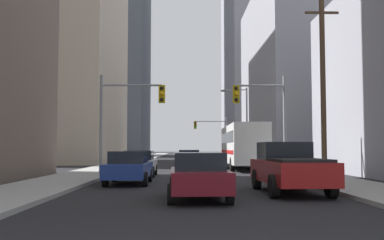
% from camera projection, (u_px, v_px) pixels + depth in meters
% --- Properties ---
extents(sidewalk_left, '(3.27, 160.00, 0.15)m').
position_uv_depth(sidewalk_left, '(134.00, 161.00, 53.82)').
color(sidewalk_left, '#9E9E99').
rests_on(sidewalk_left, ground).
extents(sidewalk_right, '(3.27, 160.00, 0.15)m').
position_uv_depth(sidewalk_right, '(241.00, 161.00, 54.09)').
color(sidewalk_right, '#9E9E99').
rests_on(sidewalk_right, ground).
extents(city_bus, '(2.69, 11.54, 3.40)m').
position_uv_depth(city_bus, '(243.00, 145.00, 35.06)').
color(city_bus, silver).
rests_on(city_bus, ground).
extents(pickup_truck_red, '(2.20, 5.45, 1.90)m').
position_uv_depth(pickup_truck_red, '(289.00, 168.00, 16.69)').
color(pickup_truck_red, maroon).
rests_on(pickup_truck_red, ground).
extents(sedan_maroon, '(1.95, 4.25, 1.52)m').
position_uv_depth(sedan_maroon, '(199.00, 176.00, 14.45)').
color(sedan_maroon, maroon).
rests_on(sedan_maroon, ground).
extents(sedan_blue, '(1.95, 4.26, 1.52)m').
position_uv_depth(sedan_blue, '(129.00, 167.00, 20.63)').
color(sedan_blue, navy).
rests_on(sedan_blue, ground).
extents(sedan_white, '(1.95, 4.23, 1.52)m').
position_uv_depth(sedan_white, '(139.00, 163.00, 26.28)').
color(sedan_white, white).
rests_on(sedan_white, ground).
extents(sedan_navy, '(1.96, 4.27, 1.52)m').
position_uv_depth(sedan_navy, '(189.00, 159.00, 36.28)').
color(sedan_navy, '#141E4C').
rests_on(sedan_navy, ground).
extents(traffic_signal_near_left, '(3.87, 0.44, 6.00)m').
position_uv_depth(traffic_signal_near_left, '(129.00, 108.00, 26.47)').
color(traffic_signal_near_left, gray).
rests_on(traffic_signal_near_left, ground).
extents(traffic_signal_near_right, '(3.18, 0.44, 6.00)m').
position_uv_depth(traffic_signal_near_right, '(262.00, 109.00, 26.63)').
color(traffic_signal_near_right, gray).
rests_on(traffic_signal_near_right, ground).
extents(traffic_signal_far_right, '(4.62, 0.44, 6.00)m').
position_uv_depth(traffic_signal_far_right, '(212.00, 131.00, 62.31)').
color(traffic_signal_far_right, gray).
rests_on(traffic_signal_far_right, ground).
extents(utility_pole_right, '(2.20, 0.28, 10.32)m').
position_uv_depth(utility_pole_right, '(323.00, 77.00, 23.73)').
color(utility_pole_right, brown).
rests_on(utility_pole_right, ground).
extents(street_lamp_right, '(2.62, 0.32, 7.50)m').
position_uv_depth(street_lamp_right, '(242.00, 118.00, 43.05)').
color(street_lamp_right, gray).
rests_on(street_lamp_right, ground).
extents(building_left_mid_office, '(20.70, 22.00, 29.04)m').
position_uv_depth(building_left_mid_office, '(31.00, 42.00, 54.11)').
color(building_left_mid_office, '#B7A893').
rests_on(building_left_mid_office, ground).
extents(building_left_far_tower, '(16.75, 24.81, 60.36)m').
position_uv_depth(building_left_far_tower, '(108.00, 16.00, 96.41)').
color(building_left_far_tower, '#4C515B').
rests_on(building_left_far_tower, ground).
extents(building_right_mid_block, '(15.72, 25.23, 21.39)m').
position_uv_depth(building_right_mid_block, '(317.00, 76.00, 55.99)').
color(building_right_mid_block, '#93939E').
rests_on(building_right_mid_block, ground).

